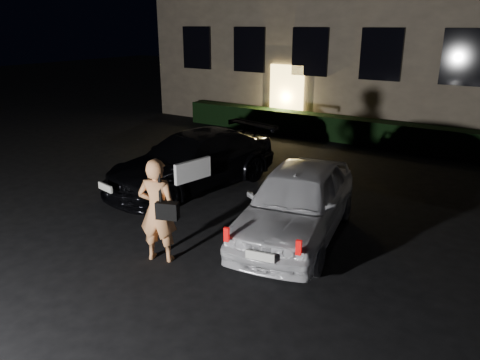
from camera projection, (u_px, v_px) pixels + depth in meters
The scene contains 5 objects.
ground at pixel (164, 273), 7.87m from camera, with size 80.00×80.00×0.00m, color black.
hedge at pixel (370, 132), 16.05m from camera, with size 15.00×0.70×0.85m, color black.
sedan at pixel (193, 161), 11.82m from camera, with size 2.82×5.09×1.39m.
hatch at pixel (297, 202), 9.06m from camera, with size 2.45×4.45×1.43m.
man at pixel (158, 210), 8.05m from camera, with size 0.87×0.66×1.87m.
Camera 1 is at (4.89, -5.11, 4.01)m, focal length 35.00 mm.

